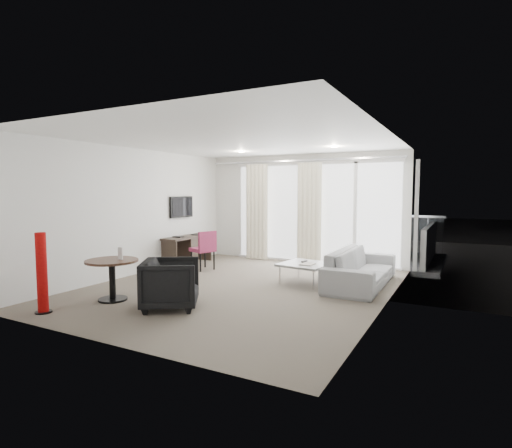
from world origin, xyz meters
The scene contains 28 objects.
floor centered at (0.00, 0.00, 0.00)m, with size 5.00×6.00×0.00m, color #63594D.
ceiling centered at (0.00, 0.00, 2.60)m, with size 5.00×6.00×0.00m, color white.
wall_left centered at (-2.50, 0.00, 1.30)m, with size 0.00×6.00×2.60m, color silver.
wall_right centered at (2.50, 0.00, 1.30)m, with size 0.00×6.00×2.60m, color silver.
wall_front centered at (0.00, -3.00, 1.30)m, with size 5.00×0.00×2.60m, color silver.
window_panel centered at (0.30, 2.98, 1.20)m, with size 4.00×0.02×2.38m, color white, non-canonical shape.
window_frame centered at (0.30, 2.97, 1.20)m, with size 4.10×0.06×2.44m, color white, non-canonical shape.
curtain_left centered at (-1.15, 2.82, 1.20)m, with size 0.60×0.20×2.38m, color beige, non-canonical shape.
curtain_right centered at (0.25, 2.82, 1.20)m, with size 0.60×0.20×2.38m, color beige, non-canonical shape.
curtain_track centered at (0.00, 2.82, 2.45)m, with size 4.80×0.04×0.04m, color #B2B2B7, non-canonical shape.
downlight_a centered at (-0.90, 1.60, 2.59)m, with size 0.12×0.12×0.02m, color #FFE0B2.
downlight_b centered at (1.20, 1.60, 2.59)m, with size 0.12×0.12×0.02m, color #FFE0B2.
desk centered at (-2.26, 1.41, 0.33)m, with size 0.44×1.42×0.66m, color #2C2119, non-canonical shape.
tv centered at (-2.46, 1.45, 1.35)m, with size 0.05×0.80×0.50m, color black, non-canonical shape.
desk_chair centered at (-1.57, 1.05, 0.43)m, with size 0.47×0.44×0.86m, color #882648, non-canonical shape.
round_table centered at (-1.37, -1.67, 0.32)m, with size 0.81×0.81×0.65m, color #3A2217, non-canonical shape.
menu_card centered at (-1.27, -1.58, 0.72)m, with size 0.11×0.02×0.19m, color white, non-canonical shape.
red_lamp centered at (-1.73, -2.60, 0.57)m, with size 0.23×0.23×1.15m, color #8F0706.
tub_armchair centered at (-0.27, -1.57, 0.37)m, with size 0.78×0.80×0.73m, color black.
coffee_table centered at (0.91, 0.86, 0.19)m, with size 0.84×0.84×0.38m, color gray, non-canonical shape.
remote centered at (0.84, 0.98, 0.36)m, with size 0.05×0.17×0.02m, color black, non-canonical shape.
magazine centered at (0.99, 0.75, 0.36)m, with size 0.20×0.25×0.01m, color gray, non-canonical shape.
sofa centered at (1.87, 1.18, 0.33)m, with size 2.24×0.88×0.65m, color gray.
terrace_slab centered at (0.30, 4.50, -0.06)m, with size 5.60×3.00×0.12m, color #4D4D50.
rattan_chair_a centered at (0.79, 4.19, 0.41)m, with size 0.56×0.56×0.81m, color brown, non-canonical shape.
rattan_chair_b centered at (2.00, 4.19, 0.41)m, with size 0.55×0.55×0.81m, color brown, non-canonical shape.
rattan_table centered at (1.06, 3.79, 0.25)m, with size 0.50×0.50×0.50m, color brown, non-canonical shape.
balustrade centered at (0.30, 5.95, 0.50)m, with size 5.50×0.06×1.05m, color #B2B2B7, non-canonical shape.
Camera 1 is at (3.54, -6.09, 1.72)m, focal length 28.00 mm.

